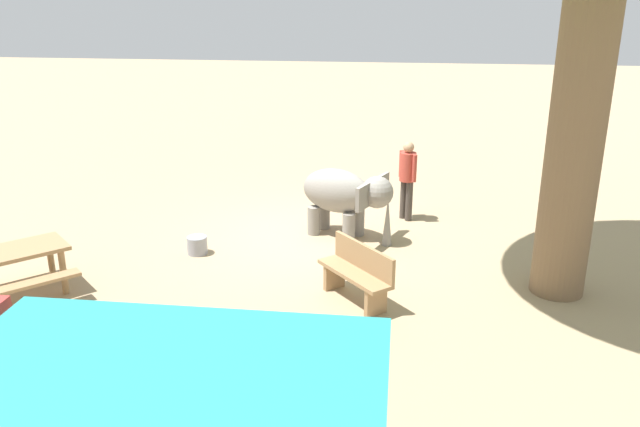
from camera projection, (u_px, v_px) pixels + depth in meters
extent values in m
plane|color=tan|center=(317.00, 237.00, 12.37)|extent=(60.00, 60.00, 0.00)
cylinder|color=gray|center=(358.00, 221.00, 12.39)|extent=(0.24, 0.24, 0.55)
cylinder|color=gray|center=(349.00, 227.00, 12.08)|extent=(0.24, 0.24, 0.55)
cylinder|color=gray|center=(324.00, 215.00, 12.75)|extent=(0.24, 0.24, 0.55)
cylinder|color=gray|center=(314.00, 220.00, 12.44)|extent=(0.24, 0.24, 0.55)
ellipsoid|color=gray|center=(336.00, 191.00, 12.21)|extent=(1.54, 1.18, 0.83)
sphere|color=gray|center=(377.00, 192.00, 11.78)|extent=(0.59, 0.59, 0.59)
cone|color=gray|center=(387.00, 221.00, 11.84)|extent=(0.18, 0.18, 0.93)
cube|color=gray|center=(382.00, 186.00, 12.14)|extent=(0.26, 0.47, 0.44)
cube|color=gray|center=(363.00, 197.00, 11.50)|extent=(0.26, 0.47, 0.44)
cylinder|color=#3F3833|center=(409.00, 201.00, 13.12)|extent=(0.14, 0.14, 0.82)
cylinder|color=#3F3833|center=(403.00, 199.00, 13.27)|extent=(0.14, 0.14, 0.82)
cylinder|color=#B23F33|center=(408.00, 167.00, 12.96)|extent=(0.32, 0.32, 0.58)
sphere|color=tan|center=(409.00, 147.00, 12.83)|extent=(0.22, 0.22, 0.22)
cylinder|color=#B23F33|center=(414.00, 168.00, 12.79)|extent=(0.09, 0.09, 0.55)
cylinder|color=#B23F33|center=(401.00, 164.00, 13.12)|extent=(0.09, 0.09, 0.55)
cylinder|color=brown|center=(577.00, 126.00, 9.33)|extent=(0.81, 0.81, 5.23)
cube|color=#9E7A51|center=(354.00, 274.00, 9.73)|extent=(1.22, 1.32, 0.06)
cube|color=#9E7A51|center=(364.00, 257.00, 9.74)|extent=(0.96, 1.10, 0.40)
cube|color=#9E7A51|center=(376.00, 301.00, 9.39)|extent=(0.33, 0.30, 0.42)
cube|color=#9E7A51|center=(334.00, 276.00, 10.22)|extent=(0.33, 0.30, 0.42)
cube|color=#9E7A51|center=(13.00, 252.00, 9.75)|extent=(1.63, 1.63, 0.06)
cylinder|color=#9E7A51|center=(63.00, 272.00, 9.99)|extent=(0.10, 0.10, 0.72)
cylinder|color=#9E7A51|center=(51.00, 259.00, 10.47)|extent=(0.10, 0.10, 0.72)
cube|color=#9E7A51|center=(27.00, 285.00, 9.39)|extent=(1.23, 1.23, 0.05)
cube|color=#9E7A51|center=(6.00, 258.00, 10.32)|extent=(1.23, 1.23, 0.05)
cylinder|color=gray|center=(197.00, 245.00, 11.56)|extent=(0.36, 0.36, 0.32)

